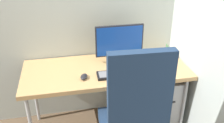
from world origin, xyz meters
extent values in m
cube|color=tan|center=(0.00, 0.00, 0.70)|extent=(1.57, 0.66, 0.04)
cylinder|color=#B2B5BA|center=(0.73, -0.27, 0.34)|extent=(0.03, 0.03, 0.68)
cylinder|color=#B2B5BA|center=(-0.73, 0.27, 0.34)|extent=(0.03, 0.03, 0.68)
cylinder|color=#B2B5BA|center=(0.73, 0.27, 0.34)|extent=(0.03, 0.03, 0.68)
cube|color=navy|center=(0.09, -0.79, 0.87)|extent=(0.44, 0.09, 0.77)
cube|color=#B2B5BA|center=(0.54, -0.02, 0.30)|extent=(0.36, 0.47, 0.59)
cube|color=#262628|center=(0.54, -0.26, 0.42)|extent=(0.18, 0.01, 0.02)
cube|color=black|center=(0.16, 0.11, 0.73)|extent=(0.19, 0.15, 0.01)
cube|color=black|center=(0.16, 0.12, 0.77)|extent=(0.04, 0.02, 0.07)
cube|color=black|center=(0.16, 0.12, 0.95)|extent=(0.47, 0.02, 0.31)
cube|color=#1947B2|center=(0.16, 0.11, 0.95)|extent=(0.45, 0.01, 0.29)
cube|color=black|center=(0.10, -0.16, 0.73)|extent=(0.41, 0.15, 0.02)
cube|color=slate|center=(0.10, -0.16, 0.74)|extent=(0.38, 0.12, 0.00)
ellipsoid|color=black|center=(-0.22, -0.15, 0.74)|extent=(0.09, 0.12, 0.04)
cylinder|color=gray|center=(0.64, 0.08, 0.77)|extent=(0.08, 0.08, 0.09)
cylinder|color=#B2B5BA|center=(0.64, 0.08, 0.82)|extent=(0.03, 0.01, 0.12)
cylinder|color=#B2B5BA|center=(0.65, 0.08, 0.82)|extent=(0.03, 0.01, 0.12)
torus|color=purple|center=(0.64, 0.08, 0.78)|extent=(0.03, 0.04, 0.01)
cylinder|color=#3FAD59|center=(0.65, 0.07, 0.81)|extent=(0.01, 0.02, 0.12)
cylinder|color=#3FAD59|center=(0.64, 0.06, 0.82)|extent=(0.02, 0.02, 0.14)
cube|color=black|center=(0.46, -0.15, 0.73)|extent=(0.21, 0.25, 0.01)
camera|label=1|loc=(-0.37, -2.09, 1.89)|focal=40.50mm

